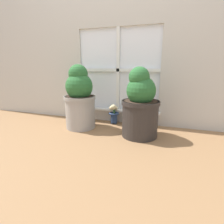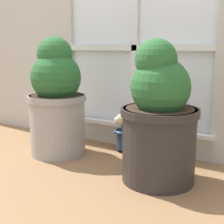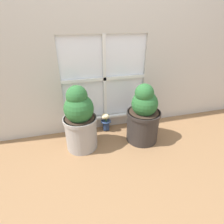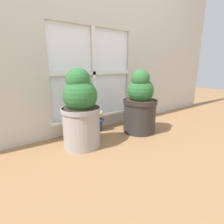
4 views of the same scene
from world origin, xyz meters
name	(u,v)px [view 1 (image 1 of 4)]	position (x,y,z in m)	size (l,w,h in m)	color
ground_plane	(101,138)	(0.00, 0.00, 0.00)	(10.00, 10.00, 0.00)	olive
wall_with_window	(119,13)	(0.00, 0.60, 1.28)	(4.40, 0.10, 2.50)	beige
potted_plant_left	(80,99)	(-0.35, 0.24, 0.34)	(0.35, 0.35, 0.72)	#9E9993
potted_plant_right	(140,106)	(0.35, 0.19, 0.31)	(0.38, 0.38, 0.69)	#2D2826
flower_vase	(114,113)	(-0.02, 0.48, 0.14)	(0.13, 0.13, 0.25)	navy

